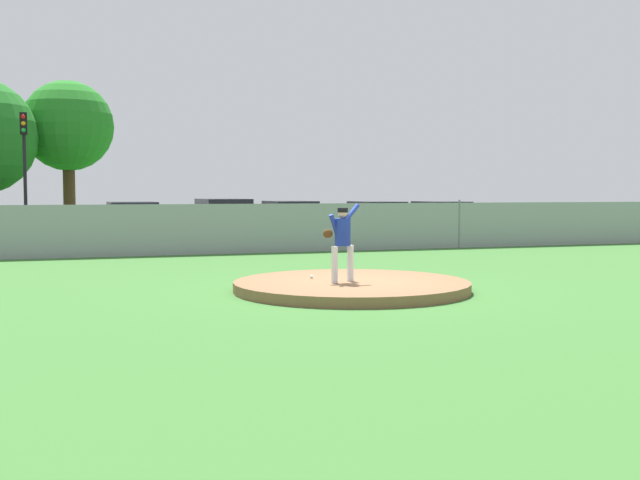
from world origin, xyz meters
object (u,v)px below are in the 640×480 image
Objects in this scene: parked_car_slate at (290,223)px; parked_car_charcoal at (223,222)px; baseball at (311,277)px; parked_car_silver at (132,225)px; parked_car_navy at (441,221)px; traffic_cone_orange at (66,240)px; traffic_light_near at (24,154)px; parked_car_teal at (377,222)px; pitcher_youth at (342,236)px.

parked_car_charcoal is (-2.73, -0.12, 0.06)m from parked_car_slate.
parked_car_silver reaches higher than baseball.
parked_car_navy is at bearing -0.82° from parked_car_slate.
parked_car_silver is 7.71× the size of traffic_cone_orange.
baseball is 0.01× the size of traffic_light_near.
parked_car_navy is 15.22m from traffic_cone_orange.
parked_car_navy is 9.41m from parked_car_charcoal.
parked_car_silver is (-6.15, 0.18, 0.01)m from parked_car_slate.
parked_car_navy is 0.87× the size of traffic_light_near.
parked_car_silver reaches higher than parked_car_teal.
parked_car_charcoal is 8.92m from traffic_light_near.
traffic_cone_orange is (-8.53, 0.13, -0.52)m from parked_car_slate.
pitcher_youth is 0.33× the size of parked_car_charcoal.
pitcher_youth is 0.38× the size of parked_car_slate.
traffic_light_near is at bearing 111.96° from traffic_cone_orange.
parked_car_navy reaches higher than baseball.
pitcher_youth is at bearing -64.55° from baseball.
pitcher_youth reaches higher than parked_car_charcoal.
traffic_cone_orange is at bearing 179.12° from parked_car_slate.
traffic_cone_orange is at bearing 177.54° from parked_car_charcoal.
parked_car_slate is (-6.68, 0.10, 0.01)m from parked_car_navy.
traffic_cone_orange is at bearing 109.68° from pitcher_youth.
parked_car_slate is 0.99× the size of parked_car_silver.
baseball is at bearing -126.12° from parked_car_navy.
parked_car_teal is at bearing -176.14° from parked_car_navy.
traffic_light_near reaches higher than pitcher_youth.
parked_car_slate reaches higher than parked_car_navy.
pitcher_youth is at bearing -78.73° from parked_car_silver.
traffic_light_near reaches higher than parked_car_slate.
baseball is at bearing -79.62° from parked_car_silver.
traffic_light_near reaches higher than parked_car_teal.
baseball is 19.61m from traffic_light_near.
traffic_cone_orange is at bearing -178.92° from parked_car_silver.
parked_car_teal is at bearing 62.58° from baseball.
parked_car_slate is 3.64m from parked_car_teal.
traffic_light_near is at bearing 150.45° from parked_car_charcoal.
parked_car_charcoal is (-9.41, -0.02, 0.06)m from parked_car_navy.
traffic_light_near is at bearing 110.16° from pitcher_youth.
parked_car_slate is at bearing 179.18° from parked_car_navy.
parked_car_teal reaches higher than parked_car_navy.
parked_car_navy is 12.84m from parked_car_silver.
baseball is at bearing -117.42° from parked_car_teal.
traffic_light_near is (-16.80, 4.17, 2.78)m from parked_car_navy.
traffic_light_near reaches higher than traffic_cone_orange.
traffic_light_near is (-13.74, 4.37, 2.77)m from parked_car_teal.
parked_car_navy reaches higher than traffic_cone_orange.
traffic_cone_orange is (-5.80, 0.25, -0.58)m from parked_car_charcoal.
parked_car_teal is at bearing -4.77° from parked_car_slate.
pitcher_youth is 1.27m from baseball.
parked_car_charcoal is 5.83m from traffic_cone_orange.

